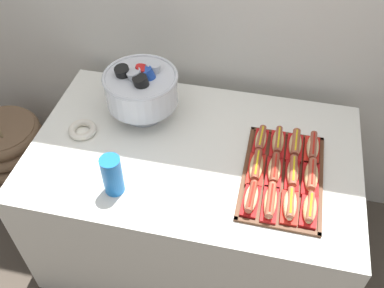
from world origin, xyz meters
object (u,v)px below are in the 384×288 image
at_px(buffet_table, 194,200).
at_px(hot_dog_6, 293,173).
at_px(hot_dog_4, 256,167).
at_px(hot_dog_9, 278,142).
at_px(hot_dog_3, 310,209).
at_px(hot_dog_7, 311,177).
at_px(hot_dog_1, 270,202).
at_px(hot_dog_10, 295,145).
at_px(cup_stack, 112,175).
at_px(serving_tray, 282,177).
at_px(hot_dog_8, 261,140).
at_px(hot_dog_0, 251,199).
at_px(hot_dog_2, 290,205).
at_px(punch_bowl, 141,88).
at_px(floor_vase, 13,157).
at_px(hot_dog_5, 274,170).
at_px(hot_dog_11, 312,148).
at_px(donut, 82,130).

relative_size(buffet_table, hot_dog_6, 8.84).
xyz_separation_m(hot_dog_4, hot_dog_9, (0.08, 0.16, 0.00)).
xyz_separation_m(hot_dog_3, hot_dog_7, (0.00, 0.16, 0.00)).
distance_m(hot_dog_3, hot_dog_4, 0.28).
bearing_deg(hot_dog_1, buffet_table, 146.20).
xyz_separation_m(buffet_table, hot_dog_7, (0.51, -0.07, 0.41)).
relative_size(hot_dog_10, cup_stack, 0.91).
height_order(serving_tray, hot_dog_8, hot_dog_8).
bearing_deg(serving_tray, hot_dog_1, -103.27).
relative_size(serving_tray, hot_dog_0, 3.28).
distance_m(hot_dog_2, hot_dog_4, 0.22).
relative_size(buffet_table, cup_stack, 8.09).
bearing_deg(punch_bowl, hot_dog_8, -8.80).
height_order(buffet_table, hot_dog_0, hot_dog_0).
height_order(hot_dog_7, hot_dog_9, same).
bearing_deg(floor_vase, hot_dog_5, -10.36).
xyz_separation_m(hot_dog_0, hot_dog_7, (0.23, 0.16, 0.00)).
distance_m(floor_vase, hot_dog_11, 1.79).
distance_m(hot_dog_8, hot_dog_9, 0.08).
bearing_deg(hot_dog_6, hot_dog_3, -66.02).
xyz_separation_m(floor_vase, hot_dog_6, (1.61, -0.28, 0.59)).
xyz_separation_m(serving_tray, hot_dog_1, (-0.04, -0.16, 0.03)).
height_order(hot_dog_9, hot_dog_10, hot_dog_10).
xyz_separation_m(serving_tray, hot_dog_3, (0.11, -0.17, 0.03)).
height_order(hot_dog_3, cup_stack, cup_stack).
bearing_deg(buffet_table, hot_dog_3, -25.31).
xyz_separation_m(floor_vase, hot_dog_11, (1.68, -0.12, 0.59)).
height_order(hot_dog_7, hot_dog_11, same).
distance_m(serving_tray, hot_dog_1, 0.17).
relative_size(hot_dog_5, hot_dog_7, 0.93).
distance_m(buffet_table, hot_dog_0, 0.55).
relative_size(floor_vase, serving_tray, 1.84).
bearing_deg(hot_dog_1, hot_dog_10, 76.73).
relative_size(hot_dog_3, donut, 1.19).
height_order(hot_dog_3, hot_dog_4, hot_dog_4).
height_order(buffet_table, hot_dog_10, hot_dog_10).
bearing_deg(punch_bowl, serving_tray, -20.49).
bearing_deg(hot_dog_6, hot_dog_7, -0.46).
bearing_deg(hot_dog_10, hot_dog_11, -0.46).
distance_m(hot_dog_4, hot_dog_9, 0.18).
height_order(hot_dog_8, hot_dog_11, hot_dog_11).
bearing_deg(serving_tray, hot_dog_9, 102.34).
height_order(hot_dog_6, hot_dog_7, same).
xyz_separation_m(hot_dog_0, hot_dog_3, (0.22, -0.00, 0.00)).
bearing_deg(hot_dog_7, hot_dog_5, 179.54).
bearing_deg(hot_dog_10, serving_tray, -103.27).
bearing_deg(hot_dog_3, hot_dog_5, 131.81).
xyz_separation_m(hot_dog_5, hot_dog_9, (0.00, 0.16, 0.00)).
distance_m(floor_vase, hot_dog_8, 1.58).
distance_m(hot_dog_2, hot_dog_7, 0.18).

